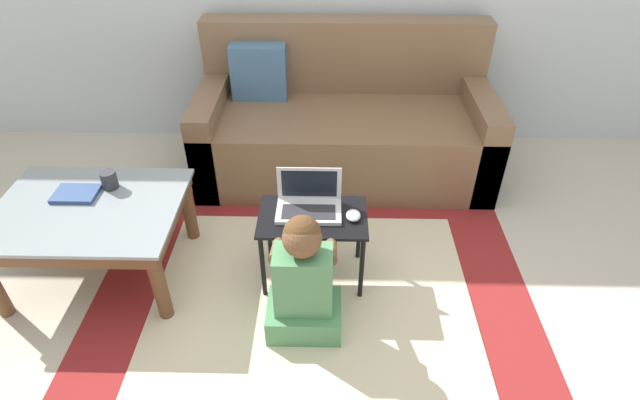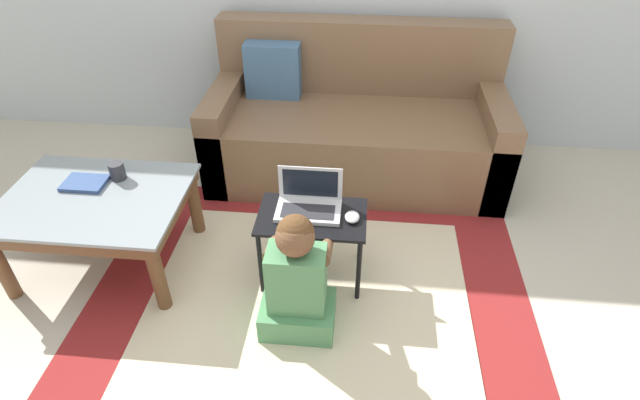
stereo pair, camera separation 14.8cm
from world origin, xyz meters
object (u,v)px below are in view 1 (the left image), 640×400
(laptop, at_px, (309,204))
(person_seated, at_px, (303,283))
(computer_mouse, at_px, (353,215))
(cup_on_table, at_px, (109,180))
(book_on_table, at_px, (76,194))
(laptop_desk, at_px, (313,225))
(couch, at_px, (343,126))
(coffee_table, at_px, (90,218))

(laptop, bearing_deg, person_seated, -91.71)
(computer_mouse, xyz_separation_m, cup_on_table, (-1.24, 0.18, 0.06))
(laptop, relative_size, book_on_table, 1.48)
(laptop_desk, relative_size, laptop, 1.68)
(cup_on_table, bearing_deg, couch, 37.07)
(coffee_table, bearing_deg, computer_mouse, -0.77)
(couch, relative_size, coffee_table, 2.08)
(couch, bearing_deg, computer_mouse, -88.39)
(coffee_table, height_order, laptop, laptop)
(person_seated, bearing_deg, cup_on_table, 153.36)
(couch, distance_m, computer_mouse, 1.10)
(couch, xyz_separation_m, coffee_table, (-1.28, -1.08, 0.05))
(laptop_desk, bearing_deg, laptop, 114.24)
(laptop_desk, xyz_separation_m, person_seated, (-0.03, -0.34, -0.06))
(couch, bearing_deg, laptop, -100.11)
(person_seated, xyz_separation_m, cup_on_table, (-1.01, 0.51, 0.19))
(laptop, distance_m, person_seated, 0.41)
(laptop, height_order, computer_mouse, laptop)
(coffee_table, height_order, computer_mouse, same)
(laptop, distance_m, computer_mouse, 0.22)
(coffee_table, xyz_separation_m, cup_on_table, (0.07, 0.17, 0.12))
(laptop, xyz_separation_m, computer_mouse, (0.22, -0.06, -0.02))
(coffee_table, height_order, person_seated, person_seated)
(book_on_table, bearing_deg, coffee_table, -47.97)
(laptop_desk, relative_size, book_on_table, 2.48)
(laptop_desk, height_order, cup_on_table, cup_on_table)
(laptop_desk, height_order, laptop, laptop)
(couch, distance_m, cup_on_table, 1.53)
(computer_mouse, bearing_deg, laptop, 165.50)
(cup_on_table, distance_m, book_on_table, 0.17)
(computer_mouse, height_order, person_seated, person_seated)
(coffee_table, distance_m, cup_on_table, 0.21)
(coffee_table, bearing_deg, cup_on_table, 67.89)
(couch, height_order, cup_on_table, couch)
(coffee_table, height_order, cup_on_table, cup_on_table)
(laptop, xyz_separation_m, book_on_table, (-1.18, 0.05, 0.01))
(cup_on_table, bearing_deg, laptop, -7.08)
(laptop_desk, relative_size, cup_on_table, 5.67)
(coffee_table, xyz_separation_m, book_on_table, (-0.08, 0.09, 0.08))
(couch, height_order, person_seated, couch)
(laptop_desk, height_order, computer_mouse, computer_mouse)
(laptop_desk, xyz_separation_m, computer_mouse, (0.20, -0.01, 0.07))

